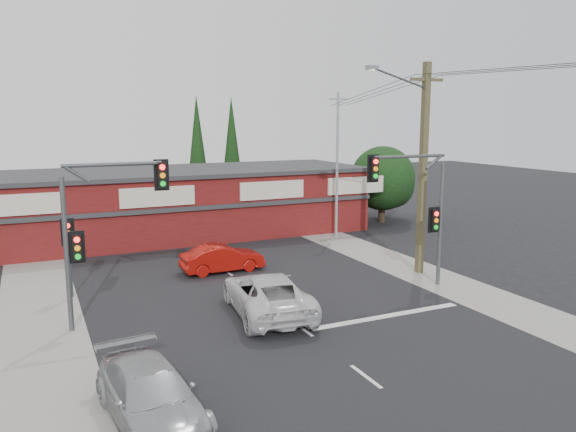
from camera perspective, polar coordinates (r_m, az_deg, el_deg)
name	(u,v)px	position (r m, az deg, el deg)	size (l,w,h in m)	color
ground	(287,317)	(21.58, -0.09, -10.26)	(120.00, 120.00, 0.00)	black
road_strip	(241,283)	(25.97, -4.77, -6.77)	(14.00, 70.00, 0.01)	black
verge_left	(39,309)	(24.53, -23.95, -8.61)	(3.00, 70.00, 0.02)	gray
verge_right	(395,263)	(29.86, 10.77, -4.68)	(3.00, 70.00, 0.02)	gray
stop_line	(387,316)	(22.02, 10.02, -9.97)	(6.50, 0.35, 0.01)	silver
white_suv	(267,294)	(21.75, -2.13, -7.91)	(2.62, 5.68, 1.58)	silver
silver_suv	(151,395)	(14.91, -13.77, -17.27)	(1.98, 4.86, 1.41)	#A3A6A8
red_sedan	(222,258)	(27.75, -6.68, -4.29)	(1.41, 4.06, 1.34)	#970E09
lane_dashes	(241,283)	(25.95, -4.75, -6.76)	(0.12, 47.56, 0.01)	silver
shop_building	(161,203)	(36.55, -12.81, 1.31)	(27.30, 8.40, 4.22)	#531010
tree_cluster	(381,182)	(41.27, 9.46, 3.45)	(5.90, 5.10, 5.50)	#2D2116
conifer_near	(197,144)	(44.10, -9.19, 7.23)	(1.80, 1.80, 9.25)	#2D2116
conifer_far	(232,142)	(47.06, -5.73, 7.47)	(1.80, 1.80, 9.25)	#2D2116
traffic_mast_left	(97,220)	(20.79, -18.81, -0.35)	(3.77, 0.27, 5.97)	#47494C
traffic_mast_right	(421,200)	(24.99, 13.34, 1.60)	(3.96, 0.27, 5.97)	#47494C
pedestal_signal	(68,242)	(24.94, -21.41, -2.44)	(0.55, 0.27, 3.38)	#47494C
utility_pole	(421,162)	(27.31, 13.37, 5.34)	(4.38, 0.59, 10.00)	brown
steel_pole	(337,163)	(35.18, 5.02, 5.40)	(1.20, 0.16, 9.00)	gray
power_lines	(520,75)	(23.34, 22.48, 13.10)	(2.01, 29.00, 1.22)	black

